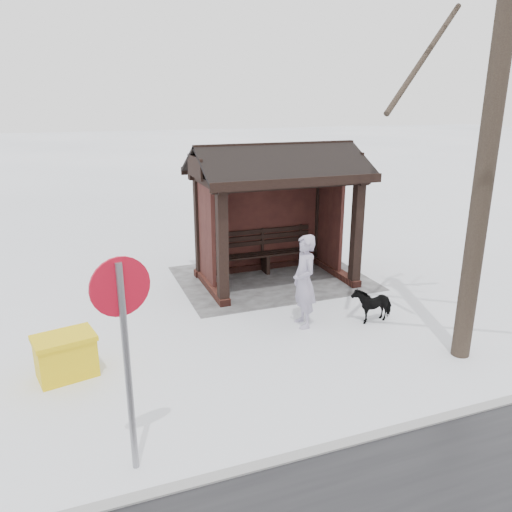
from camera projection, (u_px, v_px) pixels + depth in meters
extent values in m
plane|color=white|center=(275.00, 281.00, 11.34)|extent=(120.00, 120.00, 0.00)
cube|color=gray|center=(439.00, 420.00, 6.42)|extent=(120.00, 0.15, 0.06)
cube|color=gray|center=(272.00, 278.00, 11.51)|extent=(4.20, 3.20, 0.02)
cube|color=#3A1A15|center=(261.00, 266.00, 12.12)|extent=(3.30, 0.22, 0.16)
cube|color=#3A1A15|center=(334.00, 270.00, 11.81)|extent=(0.22, 2.10, 0.16)
cube|color=#3A1A15|center=(211.00, 286.00, 10.82)|extent=(0.22, 2.10, 0.16)
cube|color=black|center=(357.00, 236.00, 10.69)|extent=(0.20, 0.20, 2.30)
cube|color=black|center=(222.00, 250.00, 9.69)|extent=(0.20, 0.20, 2.30)
cube|color=black|center=(318.00, 218.00, 12.30)|extent=(0.20, 0.20, 2.30)
cube|color=black|center=(200.00, 229.00, 11.30)|extent=(0.20, 0.20, 2.30)
cube|color=black|center=(261.00, 220.00, 11.77)|extent=(2.80, 0.08, 2.14)
cube|color=black|center=(329.00, 220.00, 11.75)|extent=(0.08, 1.17, 2.14)
cube|color=black|center=(206.00, 231.00, 10.75)|extent=(0.08, 1.17, 2.14)
cube|color=black|center=(294.00, 184.00, 9.83)|extent=(3.40, 0.20, 0.18)
cube|color=black|center=(261.00, 172.00, 11.44)|extent=(3.40, 0.20, 0.18)
cylinder|color=black|center=(498.00, 74.00, 6.80)|extent=(0.29, 0.29, 8.55)
imported|color=#9E96B0|center=(304.00, 281.00, 8.88)|extent=(0.45, 0.65, 1.71)
imported|color=black|center=(372.00, 304.00, 9.27)|extent=(0.80, 0.42, 0.65)
cube|color=yellow|center=(66.00, 358.00, 7.37)|extent=(0.91, 0.71, 0.59)
cube|color=yellow|center=(63.00, 338.00, 7.27)|extent=(0.97, 0.76, 0.07)
cylinder|color=gray|center=(128.00, 371.00, 5.25)|extent=(0.07, 0.07, 2.42)
cylinder|color=red|center=(120.00, 287.00, 4.98)|extent=(0.62, 0.19, 0.63)
cylinder|color=white|center=(120.00, 286.00, 5.00)|extent=(0.48, 0.15, 0.48)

